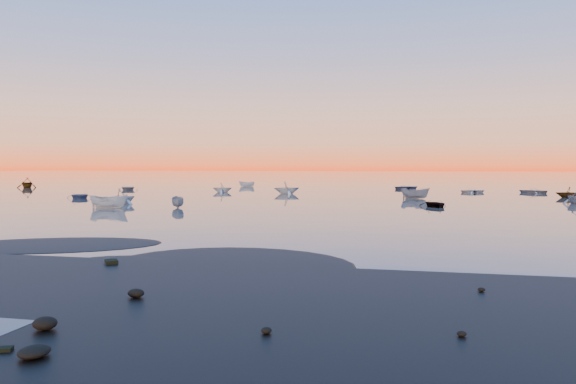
% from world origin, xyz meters
% --- Properties ---
extents(ground, '(600.00, 600.00, 0.00)m').
position_xyz_m(ground, '(0.00, 100.00, 0.00)').
color(ground, '#625A52').
rests_on(ground, ground).
extents(mud_lobes, '(140.00, 6.00, 0.07)m').
position_xyz_m(mud_lobes, '(0.00, -1.00, 0.01)').
color(mud_lobes, black).
rests_on(mud_lobes, ground).
extents(moored_fleet, '(124.00, 58.00, 1.20)m').
position_xyz_m(moored_fleet, '(0.00, 53.00, 0.00)').
color(moored_fleet, silver).
rests_on(moored_fleet, ground).
extents(boat_near_left, '(4.61, 3.80, 1.08)m').
position_xyz_m(boat_near_left, '(-28.85, 37.76, 0.00)').
color(boat_near_left, '#3D5075').
rests_on(boat_near_left, ground).
extents(boat_near_center, '(2.00, 4.02, 1.35)m').
position_xyz_m(boat_near_center, '(-16.61, 24.00, 0.00)').
color(boat_near_center, silver).
rests_on(boat_near_center, ground).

